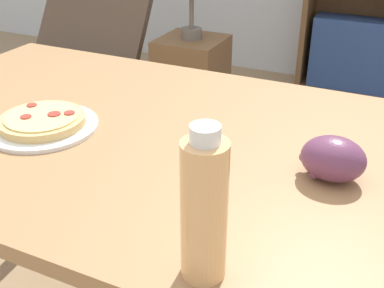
# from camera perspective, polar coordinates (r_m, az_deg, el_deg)

# --- Properties ---
(dining_table) EXTENTS (1.33, 0.91, 0.74)m
(dining_table) POSITION_cam_1_polar(r_m,az_deg,el_deg) (1.24, -9.10, -1.38)
(dining_table) COLOR #A37549
(dining_table) RESTS_ON ground_plane
(pizza_on_plate) EXTENTS (0.26, 0.26, 0.04)m
(pizza_on_plate) POSITION_cam_1_polar(r_m,az_deg,el_deg) (1.21, -17.27, 2.43)
(pizza_on_plate) COLOR white
(pizza_on_plate) RESTS_ON dining_table
(grape_bunch) EXTENTS (0.13, 0.10, 0.09)m
(grape_bunch) POSITION_cam_1_polar(r_m,az_deg,el_deg) (0.99, 16.39, -1.68)
(grape_bunch) COLOR #6B3856
(grape_bunch) RESTS_ON dining_table
(drink_bottle) EXTENTS (0.07, 0.07, 0.25)m
(drink_bottle) POSITION_cam_1_polar(r_m,az_deg,el_deg) (0.68, 1.44, -7.76)
(drink_bottle) COLOR #EFB270
(drink_bottle) RESTS_ON dining_table
(lounge_chair_near) EXTENTS (0.73, 0.80, 0.88)m
(lounge_chair_near) POSITION_cam_1_polar(r_m,az_deg,el_deg) (2.97, -12.55, 8.42)
(lounge_chair_near) COLOR black
(lounge_chair_near) RESTS_ON ground_plane
(bookshelf) EXTENTS (0.70, 0.28, 1.35)m
(bookshelf) POSITION_cam_1_polar(r_m,az_deg,el_deg) (3.39, 19.57, 15.83)
(bookshelf) COLOR brown
(bookshelf) RESTS_ON ground_plane
(side_table) EXTENTS (0.34, 0.34, 0.54)m
(side_table) POSITION_cam_1_polar(r_m,az_deg,el_deg) (2.71, -0.05, 6.86)
(side_table) COLOR brown
(side_table) RESTS_ON ground_plane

